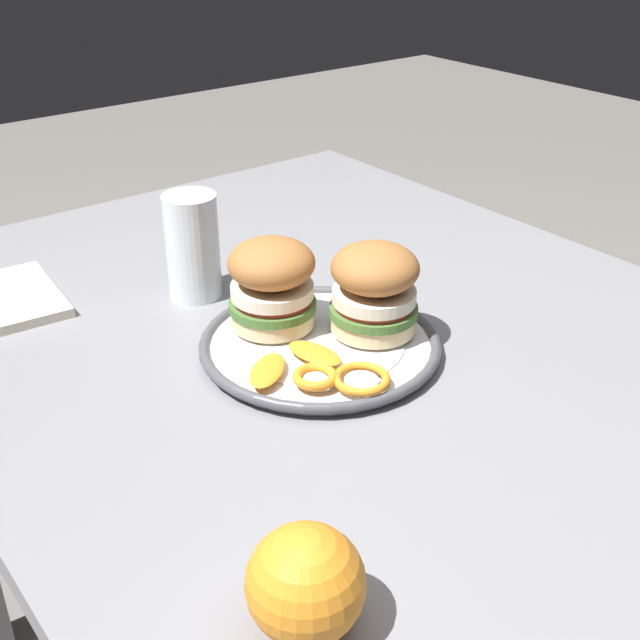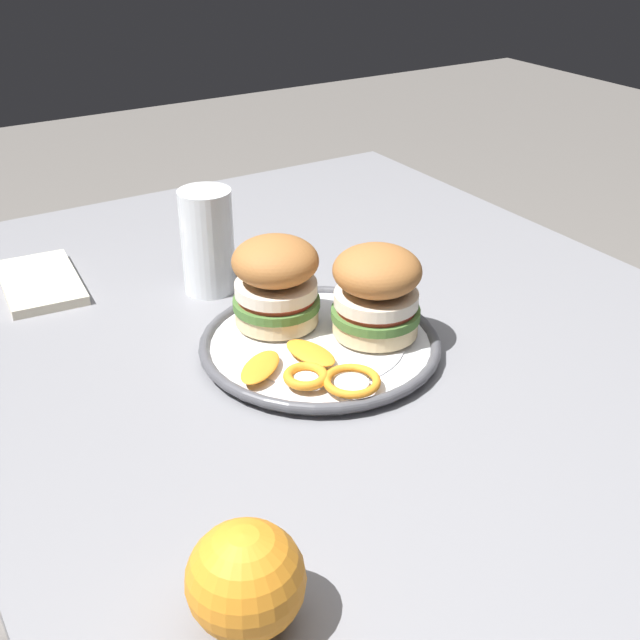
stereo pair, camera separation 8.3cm
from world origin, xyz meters
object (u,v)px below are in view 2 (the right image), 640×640
(dining_table, at_px, (393,447))
(sandwich_half_left, at_px, (276,280))
(sandwich_half_right, at_px, (376,290))
(whole_orange, at_px, (246,580))
(dinner_plate, at_px, (320,345))
(drinking_glass, at_px, (208,248))

(dining_table, xyz_separation_m, sandwich_half_left, (0.14, 0.07, 0.17))
(dining_table, height_order, sandwich_half_right, sandwich_half_right)
(dining_table, bearing_deg, whole_orange, 126.47)
(dinner_plate, relative_size, sandwich_half_right, 1.99)
(sandwich_half_left, bearing_deg, drinking_glass, 5.98)
(drinking_glass, xyz_separation_m, whole_orange, (-0.49, 0.20, -0.01))
(dining_table, relative_size, whole_orange, 15.89)
(whole_orange, bearing_deg, sandwich_half_right, -47.72)
(whole_orange, bearing_deg, sandwich_half_left, -31.80)
(drinking_glass, bearing_deg, sandwich_half_right, -156.94)
(dining_table, distance_m, dinner_plate, 0.14)
(dining_table, bearing_deg, sandwich_half_left, 26.11)
(dinner_plate, bearing_deg, dining_table, -149.56)
(sandwich_half_left, xyz_separation_m, drinking_glass, (0.15, 0.02, -0.01))
(dining_table, xyz_separation_m, sandwich_half_right, (0.06, -0.01, 0.17))
(sandwich_half_left, relative_size, sandwich_half_right, 1.02)
(sandwich_half_left, distance_m, drinking_glass, 0.15)
(sandwich_half_left, bearing_deg, whole_orange, 148.20)
(whole_orange, bearing_deg, dining_table, -53.53)
(sandwich_half_left, height_order, sandwich_half_right, same)
(sandwich_half_left, height_order, drinking_glass, drinking_glass)
(drinking_glass, distance_m, whole_orange, 0.53)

